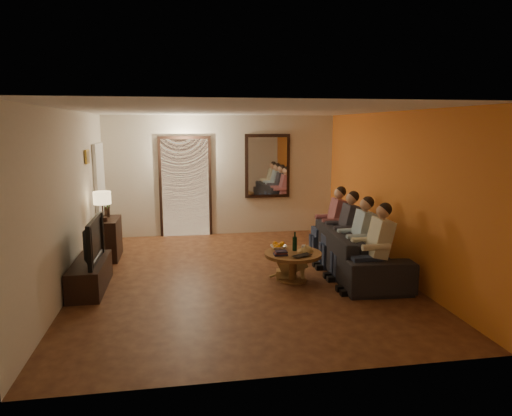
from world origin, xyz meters
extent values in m
cube|color=#462013|center=(0.00, 0.00, 0.00)|extent=(5.00, 6.00, 0.01)
cube|color=white|center=(0.00, 0.00, 2.60)|extent=(5.00, 6.00, 0.01)
cube|color=beige|center=(0.00, 3.00, 1.30)|extent=(5.00, 0.02, 2.60)
cube|color=beige|center=(0.00, -3.00, 1.30)|extent=(5.00, 0.02, 2.60)
cube|color=beige|center=(-2.50, 0.00, 1.30)|extent=(0.02, 6.00, 2.60)
cube|color=beige|center=(2.50, 0.00, 1.30)|extent=(0.02, 6.00, 2.60)
cube|color=orange|center=(2.49, 0.00, 1.30)|extent=(0.01, 6.00, 2.60)
cube|color=#FFE0A5|center=(-0.80, 2.98, 1.05)|extent=(1.00, 0.06, 2.10)
cube|color=black|center=(-0.80, 2.97, 1.05)|extent=(1.12, 0.04, 2.22)
cube|color=silver|center=(-0.55, 2.98, 0.90)|extent=(0.45, 0.03, 1.70)
cube|color=black|center=(1.00, 2.96, 1.50)|extent=(1.00, 0.05, 1.40)
cube|color=white|center=(1.00, 2.93, 1.50)|extent=(0.86, 0.02, 1.26)
cube|color=white|center=(-2.46, 2.30, 1.02)|extent=(0.06, 0.85, 2.04)
cube|color=#B28C33|center=(-2.47, 1.30, 1.85)|extent=(0.03, 0.28, 0.24)
cube|color=brown|center=(-2.46, 1.30, 1.85)|extent=(0.01, 0.22, 0.18)
cube|color=black|center=(-2.25, 1.42, 0.36)|extent=(0.45, 0.82, 0.73)
cube|color=black|center=(-2.25, -0.21, 0.21)|extent=(0.45, 1.27, 0.42)
imported|color=black|center=(-2.25, -0.21, 0.74)|extent=(1.10, 0.14, 0.64)
imported|color=black|center=(1.91, -0.08, 0.36)|extent=(2.52, 1.12, 0.72)
cylinder|color=brown|center=(0.77, -0.32, 0.23)|extent=(0.98, 0.98, 0.45)
imported|color=white|center=(0.59, -0.10, 0.48)|extent=(0.26, 0.26, 0.06)
cylinder|color=silver|center=(0.95, -0.27, 0.50)|extent=(0.06, 0.06, 0.10)
imported|color=black|center=(0.87, -0.60, 0.46)|extent=(0.39, 0.34, 0.03)
camera|label=1|loc=(-0.90, -6.91, 2.36)|focal=32.00mm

